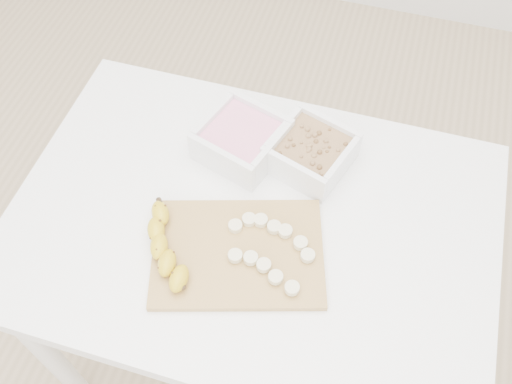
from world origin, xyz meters
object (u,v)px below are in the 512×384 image
(bowl_yogurt, at_px, (242,139))
(banana, at_px, (166,248))
(table, at_px, (252,243))
(cutting_board, at_px, (238,253))
(bowl_granola, at_px, (311,152))

(bowl_yogurt, relative_size, banana, 1.05)
(table, relative_size, banana, 5.01)
(table, relative_size, cutting_board, 2.98)
(bowl_granola, relative_size, cutting_board, 0.60)
(bowl_yogurt, relative_size, bowl_granola, 1.04)
(cutting_board, distance_m, banana, 0.14)
(table, xyz_separation_m, bowl_yogurt, (-0.07, 0.17, 0.14))
(table, height_order, bowl_granola, bowl_granola)
(bowl_yogurt, bearing_deg, banana, -101.73)
(bowl_granola, height_order, cutting_board, bowl_granola)
(table, relative_size, bowl_granola, 4.97)
(banana, bearing_deg, bowl_yogurt, 54.67)
(bowl_yogurt, distance_m, bowl_granola, 0.15)
(bowl_granola, xyz_separation_m, banana, (-0.21, -0.30, -0.01))
(bowl_yogurt, xyz_separation_m, banana, (-0.06, -0.29, -0.01))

